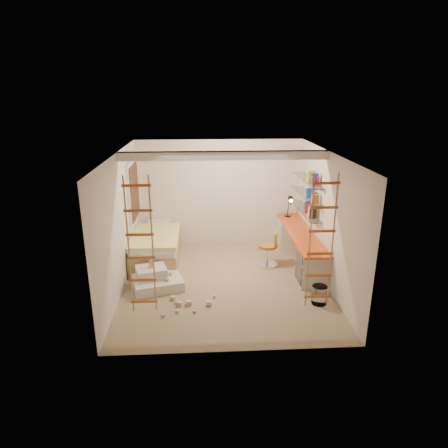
{
  "coord_description": "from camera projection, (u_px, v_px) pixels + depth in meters",
  "views": [
    {
      "loc": [
        -0.44,
        -7.27,
        3.69
      ],
      "look_at": [
        0.0,
        0.3,
        1.15
      ],
      "focal_mm": 32.0,
      "sensor_mm": 36.0,
      "label": 1
    }
  ],
  "objects": [
    {
      "name": "swivel_chair",
      "position": [
        268.0,
        253.0,
        8.77
      ],
      "size": [
        0.58,
        0.58,
        0.8
      ],
      "color": "#B05E21",
      "rests_on": "floor"
    },
    {
      "name": "window_blind",
      "position": [
        135.0,
        192.0,
        8.9
      ],
      "size": [
        0.02,
        1.0,
        1.2
      ],
      "primitive_type": "cube",
      "color": "#4C2D1E",
      "rests_on": "window_frame"
    },
    {
      "name": "play_platform",
      "position": [
        156.0,
        280.0,
        7.83
      ],
      "size": [
        1.09,
        0.95,
        0.41
      ],
      "color": "silver",
      "rests_on": "floor"
    },
    {
      "name": "bed",
      "position": [
        157.0,
        246.0,
        9.05
      ],
      "size": [
        1.02,
        2.0,
        0.69
      ],
      "color": "#AD7F51",
      "rests_on": "floor"
    },
    {
      "name": "toy_blocks",
      "position": [
        173.0,
        290.0,
        7.38
      ],
      "size": [
        1.4,
        1.27,
        0.68
      ],
      "color": "#CCB284",
      "rests_on": "floor"
    },
    {
      "name": "task_lamp",
      "position": [
        290.0,
        203.0,
        9.53
      ],
      "size": [
        0.14,
        0.36,
        0.57
      ],
      "color": "black",
      "rests_on": "desk"
    },
    {
      "name": "ceiling_beam",
      "position": [
        224.0,
        156.0,
        7.56
      ],
      "size": [
        4.0,
        0.18,
        0.16
      ],
      "primitive_type": "cube",
      "color": "white",
      "rests_on": "ceiling"
    },
    {
      "name": "floor",
      "position": [
        225.0,
        282.0,
        8.08
      ],
      "size": [
        4.5,
        4.5,
        0.0
      ],
      "primitive_type": "plane",
      "color": "#998463",
      "rests_on": "ground"
    },
    {
      "name": "rope_ladder_right",
      "position": [
        321.0,
        243.0,
        6.01
      ],
      "size": [
        0.41,
        0.04,
        2.13
      ],
      "primitive_type": null,
      "color": "#BF4520",
      "rests_on": "ceiling"
    },
    {
      "name": "desk",
      "position": [
        300.0,
        246.0,
        8.86
      ],
      "size": [
        0.56,
        2.8,
        0.75
      ],
      "color": "#E04B1A",
      "rests_on": "floor"
    },
    {
      "name": "rope_ladder_left",
      "position": [
        141.0,
        246.0,
        5.86
      ],
      "size": [
        0.41,
        0.04,
        2.13
      ],
      "primitive_type": null,
      "color": "#C85622",
      "rests_on": "ceiling"
    },
    {
      "name": "waste_bin",
      "position": [
        319.0,
        295.0,
        7.23
      ],
      "size": [
        0.28,
        0.28,
        0.35
      ],
      "primitive_type": "cylinder",
      "color": "white",
      "rests_on": "floor"
    },
    {
      "name": "books",
      "position": [
        307.0,
        191.0,
        8.74
      ],
      "size": [
        0.14,
        0.64,
        0.92
      ],
      "color": "#262626",
      "rests_on": "shelves"
    },
    {
      "name": "shelves",
      "position": [
        307.0,
        195.0,
        8.77
      ],
      "size": [
        0.25,
        1.8,
        0.71
      ],
      "color": "white",
      "rests_on": "wall_right"
    },
    {
      "name": "window_frame",
      "position": [
        133.0,
        192.0,
        8.89
      ],
      "size": [
        0.06,
        1.15,
        1.35
      ],
      "primitive_type": "cube",
      "color": "white",
      "rests_on": "wall_left"
    }
  ]
}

